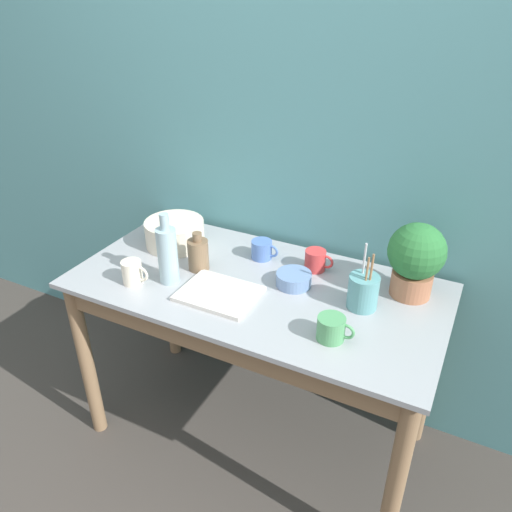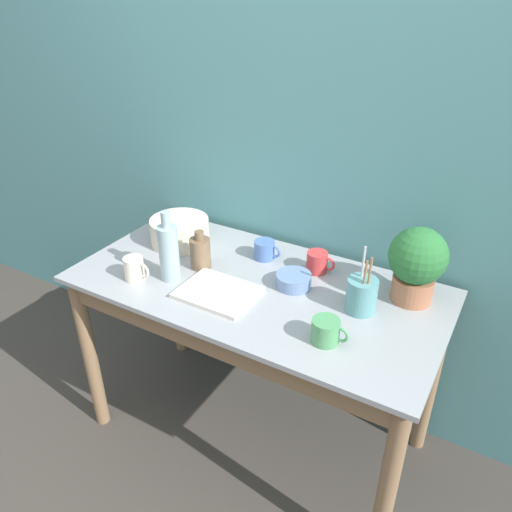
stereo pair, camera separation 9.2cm
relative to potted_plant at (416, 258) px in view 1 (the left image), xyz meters
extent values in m
plane|color=#3D3833|center=(-0.53, -0.54, -0.95)|extent=(12.00, 12.00, 0.00)
cube|color=teal|center=(-0.53, 0.22, 0.25)|extent=(6.00, 0.05, 2.40)
cylinder|color=#846647|center=(-1.18, -0.49, -0.56)|extent=(0.06, 0.06, 0.78)
cylinder|color=#846647|center=(0.12, -0.49, -0.56)|extent=(0.06, 0.06, 0.78)
cylinder|color=#846647|center=(-1.18, 0.11, -0.56)|extent=(0.06, 0.06, 0.78)
cylinder|color=#846647|center=(0.12, 0.11, -0.56)|extent=(0.06, 0.06, 0.78)
cube|color=#846647|center=(-0.53, -0.49, -0.22)|extent=(1.30, 0.02, 0.10)
cube|color=#93999E|center=(-0.53, -0.19, -0.16)|extent=(1.40, 0.70, 0.02)
cylinder|color=#A36647|center=(0.00, 0.00, -0.11)|extent=(0.15, 0.15, 0.09)
sphere|color=#286B33|center=(0.00, 0.00, 0.03)|extent=(0.20, 0.20, 0.20)
cylinder|color=beige|center=(-0.98, -0.07, -0.10)|extent=(0.25, 0.25, 0.11)
cylinder|color=#93B2BC|center=(-0.83, -0.32, -0.04)|extent=(0.07, 0.07, 0.22)
cylinder|color=#93B2BC|center=(-0.83, -0.32, 0.09)|extent=(0.03, 0.03, 0.06)
cylinder|color=brown|center=(-0.78, -0.19, -0.09)|extent=(0.08, 0.08, 0.12)
cylinder|color=brown|center=(-0.78, -0.19, -0.01)|extent=(0.04, 0.04, 0.03)
cylinder|color=#C63838|center=(-0.37, 0.01, -0.11)|extent=(0.08, 0.08, 0.08)
torus|color=#C63838|center=(-0.32, 0.01, -0.11)|extent=(0.06, 0.01, 0.06)
cylinder|color=#4C935B|center=(-0.17, -0.37, -0.11)|extent=(0.09, 0.09, 0.08)
torus|color=#4C935B|center=(-0.12, -0.37, -0.11)|extent=(0.06, 0.01, 0.06)
cylinder|color=beige|center=(-0.94, -0.39, -0.11)|extent=(0.08, 0.08, 0.09)
torus|color=beige|center=(-0.90, -0.39, -0.10)|extent=(0.06, 0.01, 0.06)
cylinder|color=#4C70B7|center=(-0.60, 0.00, -0.11)|extent=(0.08, 0.08, 0.08)
torus|color=#4C70B7|center=(-0.55, 0.00, -0.11)|extent=(0.05, 0.01, 0.05)
cylinder|color=#6684B2|center=(-0.40, -0.13, -0.13)|extent=(0.13, 0.13, 0.05)
cylinder|color=#569399|center=(-0.13, -0.15, -0.09)|extent=(0.11, 0.11, 0.12)
cylinder|color=olive|center=(-0.13, -0.18, -0.05)|extent=(0.01, 0.03, 0.21)
cylinder|color=#B7B7BC|center=(-0.15, -0.14, -0.03)|extent=(0.01, 0.01, 0.24)
cylinder|color=olive|center=(-0.11, -0.17, -0.04)|extent=(0.01, 0.03, 0.22)
cube|color=beige|center=(-0.61, -0.32, -0.14)|extent=(0.28, 0.22, 0.02)
camera|label=1|loc=(0.18, -1.60, 0.86)|focal=35.00mm
camera|label=2|loc=(0.26, -1.55, 0.86)|focal=35.00mm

